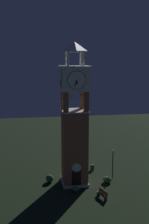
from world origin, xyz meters
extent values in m
plane|color=black|center=(0.00, 0.00, 0.00)|extent=(80.00, 80.00, 0.00)
cube|color=#93543D|center=(0.00, 0.00, 4.53)|extent=(2.90, 2.90, 9.07)
cube|color=silver|center=(0.00, 0.00, 0.17)|extent=(3.10, 3.10, 0.35)
cube|color=black|center=(0.00, -1.46, 1.15)|extent=(1.10, 0.04, 2.20)
cylinder|color=silver|center=(0.00, -1.46, 2.55)|extent=(1.10, 0.04, 1.10)
cube|color=#93543D|center=(-1.17, -1.17, 10.28)|extent=(0.56, 0.56, 2.43)
cube|color=#93543D|center=(1.17, -1.17, 10.28)|extent=(0.56, 0.56, 2.43)
cube|color=#93543D|center=(-1.17, 1.17, 10.28)|extent=(0.56, 0.56, 2.43)
cube|color=#93543D|center=(1.17, 1.17, 10.28)|extent=(0.56, 0.56, 2.43)
cube|color=silver|center=(0.00, 0.00, 9.13)|extent=(3.06, 3.06, 0.12)
cone|color=#4C4C51|center=(0.65, -0.06, 10.72)|extent=(0.45, 0.45, 0.50)
cone|color=#4C4C51|center=(-0.26, 0.60, 10.72)|extent=(0.54, 0.54, 0.40)
cone|color=#4C4C51|center=(-0.40, -0.51, 10.72)|extent=(0.38, 0.38, 0.39)
cube|color=silver|center=(0.00, 0.00, 12.84)|extent=(3.14, 3.14, 2.69)
cylinder|color=white|center=(0.00, -1.59, 12.84)|extent=(2.04, 0.05, 2.04)
torus|color=black|center=(0.00, -1.59, 12.84)|extent=(2.06, 0.06, 2.06)
cube|color=black|center=(0.01, -1.65, 12.59)|extent=(0.10, 0.03, 0.51)
cube|color=black|center=(-0.14, -1.65, 12.46)|extent=(0.33, 0.03, 0.79)
cylinder|color=white|center=(0.00, 1.59, 12.84)|extent=(2.04, 0.05, 2.04)
torus|color=black|center=(0.00, 1.59, 12.84)|extent=(2.06, 0.06, 2.06)
cube|color=black|center=(0.01, 1.65, 12.59)|extent=(0.10, 0.03, 0.51)
cube|color=black|center=(-0.14, 1.65, 12.46)|extent=(0.33, 0.03, 0.79)
cylinder|color=white|center=(-1.59, 0.00, 12.84)|extent=(0.05, 2.04, 2.04)
torus|color=black|center=(-1.59, 0.00, 12.84)|extent=(0.06, 2.06, 2.06)
cube|color=black|center=(-1.65, 0.01, 12.59)|extent=(0.03, 0.10, 0.51)
cube|color=black|center=(-1.65, -0.14, 12.46)|extent=(0.03, 0.33, 0.79)
cylinder|color=white|center=(1.59, 0.00, 12.84)|extent=(0.05, 2.04, 2.04)
torus|color=black|center=(1.59, 0.00, 12.84)|extent=(0.06, 2.06, 2.06)
cube|color=black|center=(1.65, 0.01, 12.59)|extent=(0.03, 0.10, 0.51)
cube|color=black|center=(1.65, -0.14, 12.46)|extent=(0.03, 0.33, 0.79)
cube|color=silver|center=(0.00, 0.00, 14.27)|extent=(3.50, 3.50, 0.16)
cylinder|color=silver|center=(-0.86, -0.86, 15.12)|extent=(0.22, 0.22, 1.54)
cylinder|color=silver|center=(0.86, -0.86, 15.12)|extent=(0.22, 0.22, 1.54)
cylinder|color=silver|center=(-0.86, 0.86, 15.12)|extent=(0.22, 0.22, 1.54)
cylinder|color=silver|center=(0.86, 0.86, 15.12)|extent=(0.22, 0.22, 1.54)
cube|color=silver|center=(0.00, 0.00, 15.95)|extent=(2.17, 2.17, 0.12)
pyramid|color=silver|center=(0.00, 0.00, 16.53)|extent=(2.17, 2.17, 1.04)
sphere|color=#B79338|center=(0.00, 0.00, 17.17)|extent=(0.24, 0.24, 0.24)
cube|color=brown|center=(2.38, -4.32, 0.45)|extent=(0.94, 1.66, 0.06)
cube|color=brown|center=(2.56, -4.25, 0.73)|extent=(0.58, 1.53, 0.44)
cube|color=#2D2D33|center=(2.62, -5.00, 0.21)|extent=(0.40, 0.21, 0.42)
cube|color=#2D2D33|center=(2.14, -3.64, 0.21)|extent=(0.40, 0.21, 0.42)
cylinder|color=black|center=(5.02, 0.54, 1.74)|extent=(0.12, 0.12, 3.47)
sphere|color=#F9EFCC|center=(5.02, 0.54, 3.65)|extent=(0.36, 0.36, 0.36)
cylinder|color=#2D2D33|center=(3.04, 3.53, 0.40)|extent=(0.52, 0.52, 0.80)
ellipsoid|color=#336638|center=(4.02, -0.59, 0.40)|extent=(1.08, 1.08, 0.81)
ellipsoid|color=#336638|center=(-0.24, -2.40, 0.33)|extent=(0.74, 0.74, 0.65)
ellipsoid|color=#336638|center=(-3.04, 0.66, 0.49)|extent=(0.92, 0.92, 0.98)
camera|label=1|loc=(-5.12, -32.21, 15.26)|focal=45.13mm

